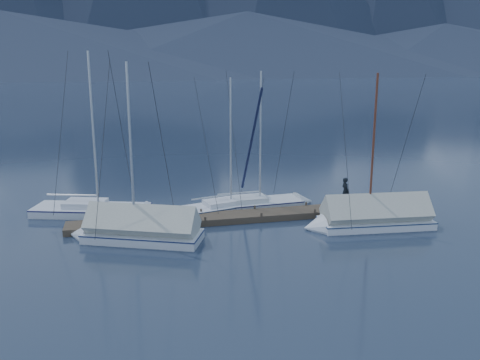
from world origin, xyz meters
name	(u,v)px	position (x,y,z in m)	size (l,w,h in m)	color
ground	(249,232)	(0.00, 0.00, 0.00)	(1000.00, 1000.00, 0.00)	#151F30
dock	(240,218)	(0.00, 2.00, 0.11)	(18.00, 1.50, 0.54)	#382D23
mooring_posts	(231,214)	(-0.50, 2.00, 0.35)	(15.12, 1.52, 0.35)	#382D23
sailboat_open_left	(108,212)	(-6.94, 4.51, 0.17)	(7.63, 4.11, 9.72)	silver
sailboat_open_mid	(238,206)	(0.33, 4.00, 0.14)	(6.43, 3.25, 8.19)	silver
sailboat_open_right	(267,204)	(2.10, 4.06, 0.15)	(6.58, 2.78, 8.56)	silver
sailboat_covered_near	(366,219)	(6.02, -0.66, 0.43)	(6.80, 2.86, 8.64)	white
sailboat_covered_far	(132,231)	(-5.70, 0.09, 0.45)	(6.77, 4.31, 9.15)	silver
person	(345,191)	(6.18, 2.31, 1.13)	(0.58, 0.38, 1.58)	black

